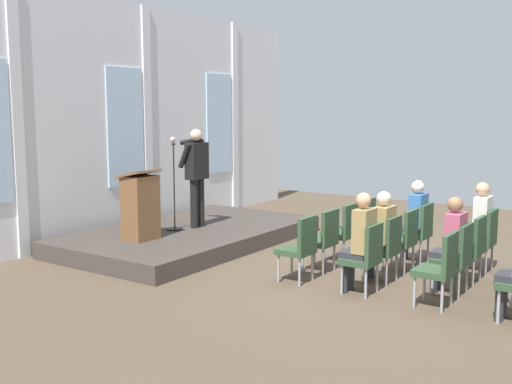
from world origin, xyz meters
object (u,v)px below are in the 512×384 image
(chair_r1_c0, at_px, (366,254))
(audience_r2_c3, at_px, (479,222))
(mic_stand, at_px, (175,211))
(chair_r1_c1, at_px, (386,245))
(audience_r1_c3, at_px, (415,217))
(chair_r0_c1, at_px, (323,237))
(chair_r2_c1, at_px, (457,254))
(chair_r2_c0, at_px, (440,265))
(audience_r1_c1, at_px, (381,231))
(chair_r2_c3, at_px, (484,236))
(audience_r2_c1, at_px, (451,240))
(chair_r0_c2, at_px, (344,229))
(lectern, at_px, (140,206))
(chair_r1_c3, at_px, (419,229))
(chair_r1_c2, at_px, (404,237))
(audience_r1_c0, at_px, (360,238))
(chair_r0_c3, at_px, (362,223))
(speaker, at_px, (196,170))
(chair_r0_c0, at_px, (300,245))
(chair_r2_c2, at_px, (471,245))

(chair_r1_c0, distance_m, audience_r2_c3, 2.23)
(mic_stand, xyz_separation_m, chair_r1_c1, (-0.05, -3.97, -0.09))
(chair_r1_c1, distance_m, audience_r1_c3, 1.37)
(chair_r0_c1, height_order, chair_r2_c1, same)
(chair_r2_c0, bearing_deg, audience_r1_c1, 57.62)
(chair_r2_c3, bearing_deg, audience_r2_c1, 176.49)
(chair_r0_c2, bearing_deg, chair_r0_c1, 180.00)
(mic_stand, xyz_separation_m, lectern, (-0.91, -0.07, 0.22))
(chair_r1_c3, relative_size, chair_r2_c1, 1.00)
(chair_r1_c2, distance_m, audience_r1_c3, 0.71)
(mic_stand, xyz_separation_m, audience_r1_c0, (-0.73, -3.89, 0.12))
(chair_r0_c2, bearing_deg, chair_r0_c3, 0.00)
(audience_r2_c3, bearing_deg, audience_r1_c0, 154.15)
(audience_r1_c3, bearing_deg, audience_r1_c1, 179.96)
(speaker, height_order, audience_r1_c1, speaker)
(chair_r0_c0, bearing_deg, chair_r1_c0, -90.00)
(chair_r1_c3, bearing_deg, chair_r2_c2, -124.53)
(chair_r0_c1, xyz_separation_m, chair_r1_c2, (0.68, -0.98, 0.00))
(chair_r2_c2, bearing_deg, chair_r1_c3, 55.47)
(chair_r1_c3, bearing_deg, audience_r2_c3, -90.00)
(chair_r2_c1, bearing_deg, audience_r2_c1, 90.00)
(audience_r2_c1, bearing_deg, audience_r1_c0, 124.61)
(audience_r1_c1, relative_size, audience_r2_c3, 0.96)
(chair_r0_c1, height_order, audience_r1_c1, audience_r1_c1)
(chair_r1_c1, distance_m, chair_r2_c3, 1.67)
(audience_r1_c3, xyz_separation_m, chair_r2_c1, (-1.35, -1.06, -0.19))
(speaker, relative_size, chair_r0_c3, 1.88)
(chair_r0_c0, bearing_deg, audience_r2_c1, -70.24)
(chair_r2_c1, xyz_separation_m, chair_r2_c3, (1.35, 0.00, 0.00))
(lectern, relative_size, chair_r0_c3, 1.23)
(lectern, height_order, chair_r1_c0, lectern)
(chair_r1_c3, bearing_deg, chair_r1_c1, 180.00)
(chair_r1_c3, bearing_deg, chair_r0_c0, 154.15)
(chair_r1_c0, bearing_deg, audience_r1_c3, 2.32)
(chair_r0_c1, relative_size, chair_r1_c3, 1.00)
(audience_r1_c0, relative_size, audience_r2_c1, 1.04)
(audience_r1_c1, bearing_deg, chair_r1_c3, -3.52)
(speaker, relative_size, mic_stand, 1.14)
(chair_r2_c2, bearing_deg, chair_r1_c1, 124.53)
(speaker, bearing_deg, chair_r2_c3, -79.81)
(chair_r2_c2, relative_size, audience_r2_c3, 0.70)
(chair_r0_c2, relative_size, chair_r1_c3, 1.00)
(audience_r1_c1, xyz_separation_m, audience_r2_c1, (0.00, -0.98, 0.00))
(chair_r0_c3, bearing_deg, audience_r1_c3, -90.00)
(chair_r1_c0, relative_size, chair_r2_c2, 1.00)
(mic_stand, xyz_separation_m, audience_r2_c1, (-0.05, -4.87, 0.10))
(chair_r1_c2, xyz_separation_m, audience_r2_c1, (-0.68, -0.90, 0.18))
(audience_r2_c3, bearing_deg, audience_r2_c1, 179.88)
(chair_r0_c1, height_order, chair_r0_c2, same)
(chair_r2_c2, bearing_deg, chair_r2_c0, 180.00)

